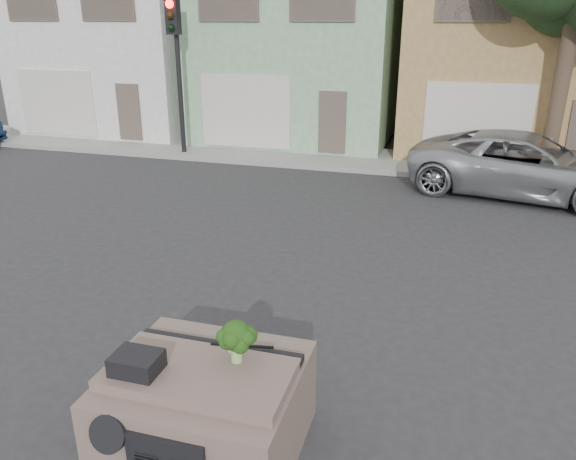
% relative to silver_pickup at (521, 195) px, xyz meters
% --- Properties ---
extents(ground_plane, '(120.00, 120.00, 0.00)m').
position_rel_silver_pickup_xyz_m(ground_plane, '(-4.21, -8.06, 0.00)').
color(ground_plane, '#303033').
rests_on(ground_plane, ground).
extents(sidewalk, '(40.00, 3.00, 0.15)m').
position_rel_silver_pickup_xyz_m(sidewalk, '(-4.21, 2.44, 0.07)').
color(sidewalk, gray).
rests_on(sidewalk, ground).
extents(townhouse_white, '(7.20, 8.20, 7.55)m').
position_rel_silver_pickup_xyz_m(townhouse_white, '(-15.21, 6.44, 3.77)').
color(townhouse_white, white).
rests_on(townhouse_white, ground).
extents(townhouse_mint, '(7.20, 8.20, 7.55)m').
position_rel_silver_pickup_xyz_m(townhouse_mint, '(-7.71, 6.44, 3.77)').
color(townhouse_mint, '#8EB98F').
rests_on(townhouse_mint, ground).
extents(townhouse_tan, '(7.20, 8.20, 7.55)m').
position_rel_silver_pickup_xyz_m(townhouse_tan, '(-0.21, 6.44, 3.77)').
color(townhouse_tan, tan).
rests_on(townhouse_tan, ground).
extents(silver_pickup, '(6.36, 3.88, 1.65)m').
position_rel_silver_pickup_xyz_m(silver_pickup, '(0.00, 0.00, 0.00)').
color(silver_pickup, '#A8AAAF').
rests_on(silver_pickup, ground).
extents(traffic_signal, '(0.40, 0.40, 5.10)m').
position_rel_silver_pickup_xyz_m(traffic_signal, '(-10.71, 1.44, 2.55)').
color(traffic_signal, black).
rests_on(traffic_signal, ground).
extents(tree_near, '(4.40, 4.00, 8.50)m').
position_rel_silver_pickup_xyz_m(tree_near, '(0.79, 1.74, 4.25)').
color(tree_near, '#213B1D').
rests_on(tree_near, ground).
extents(car_dashboard, '(2.00, 1.80, 1.12)m').
position_rel_silver_pickup_xyz_m(car_dashboard, '(-4.21, -11.06, 0.56)').
color(car_dashboard, '#735E54').
rests_on(car_dashboard, ground).
extents(instrument_hump, '(0.48, 0.38, 0.20)m').
position_rel_silver_pickup_xyz_m(instrument_hump, '(-4.79, -11.41, 1.22)').
color(instrument_hump, black).
rests_on(instrument_hump, car_dashboard).
extents(wiper_arm, '(0.69, 0.15, 0.02)m').
position_rel_silver_pickup_xyz_m(wiper_arm, '(-3.93, -10.68, 1.13)').
color(wiper_arm, black).
rests_on(wiper_arm, car_dashboard).
extents(broccoli, '(0.43, 0.43, 0.48)m').
position_rel_silver_pickup_xyz_m(broccoli, '(-3.88, -10.95, 1.36)').
color(broccoli, '#1C3B10').
rests_on(broccoli, car_dashboard).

